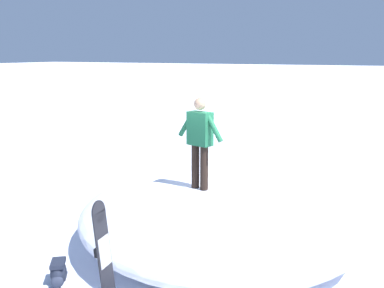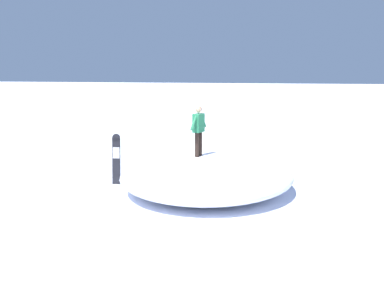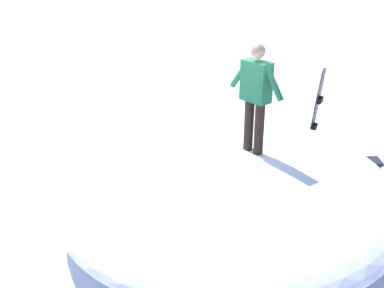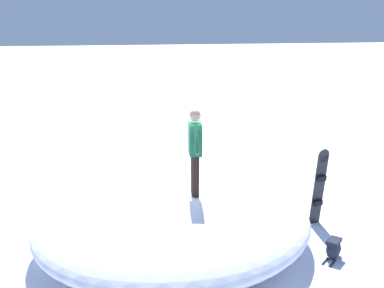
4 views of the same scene
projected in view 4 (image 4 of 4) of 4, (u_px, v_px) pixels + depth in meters
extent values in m
plane|color=white|center=(155.00, 234.00, 9.09)|extent=(240.00, 240.00, 0.00)
ellipsoid|color=white|center=(174.00, 218.00, 8.58)|extent=(7.22, 7.30, 1.07)
cylinder|color=black|center=(195.00, 173.00, 8.32)|extent=(0.14, 0.14, 0.77)
cylinder|color=black|center=(195.00, 176.00, 8.13)|extent=(0.14, 0.14, 0.77)
cube|color=#195638|center=(195.00, 139.00, 8.06)|extent=(0.47, 0.32, 0.58)
sphere|color=tan|center=(195.00, 115.00, 7.95)|extent=(0.21, 0.21, 0.21)
cylinder|color=#195638|center=(194.00, 132.00, 8.34)|extent=(0.38, 0.17, 0.48)
cylinder|color=#195638|center=(197.00, 140.00, 7.75)|extent=(0.38, 0.17, 0.48)
cube|color=black|center=(319.00, 190.00, 9.36)|extent=(0.20, 0.29, 1.55)
cylinder|color=black|center=(324.00, 155.00, 9.11)|extent=(0.08, 0.28, 0.28)
cube|color=#B2B2B7|center=(320.00, 178.00, 9.29)|extent=(0.07, 0.24, 0.37)
cube|color=black|center=(322.00, 179.00, 9.23)|extent=(0.10, 0.20, 0.12)
cube|color=black|center=(318.00, 203.00, 9.42)|extent=(0.10, 0.20, 0.12)
ellipsoid|color=#1E2333|center=(333.00, 249.00, 8.09)|extent=(0.42, 0.45, 0.37)
ellipsoid|color=#2B3144|center=(336.00, 248.00, 8.24)|extent=(0.21, 0.19, 0.18)
cube|color=#1E2333|center=(334.00, 241.00, 8.05)|extent=(0.35, 0.38, 0.06)
cylinder|color=#1E2333|center=(325.00, 261.00, 8.00)|extent=(0.18, 0.24, 0.04)
cylinder|color=#1E2333|center=(333.00, 263.00, 7.93)|extent=(0.18, 0.24, 0.04)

